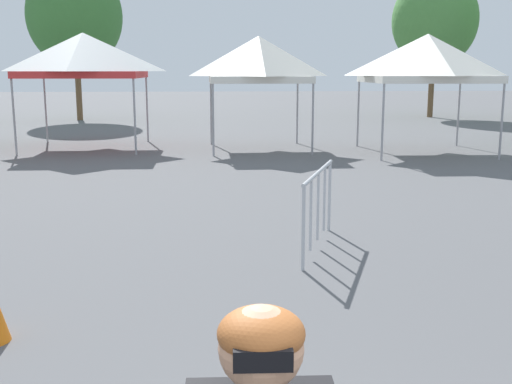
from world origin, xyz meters
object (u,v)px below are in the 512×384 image
(canopy_tent_right_of_center, at_px, (427,58))
(tree_behind_tents_center, at_px, (435,21))
(canopy_tent_left_of_center, at_px, (259,60))
(crowd_barrier_mid_lot, at_px, (318,194))
(tree_behind_tents_right, at_px, (75,16))
(canopy_tent_behind_left, at_px, (84,55))

(canopy_tent_right_of_center, xyz_separation_m, tree_behind_tents_center, (5.03, 13.70, 2.09))
(canopy_tent_left_of_center, distance_m, crowd_barrier_mid_lot, 11.01)
(tree_behind_tents_right, relative_size, crowd_barrier_mid_lot, 3.66)
(tree_behind_tents_center, bearing_deg, tree_behind_tents_right, -177.65)
(canopy_tent_left_of_center, xyz_separation_m, canopy_tent_right_of_center, (4.75, -1.11, 0.02))
(canopy_tent_behind_left, xyz_separation_m, canopy_tent_left_of_center, (5.26, -0.68, -0.13))
(canopy_tent_behind_left, height_order, tree_behind_tents_center, tree_behind_tents_center)
(canopy_tent_right_of_center, distance_m, crowd_barrier_mid_lot, 11.01)
(canopy_tent_right_of_center, relative_size, tree_behind_tents_center, 0.48)
(canopy_tent_behind_left, relative_size, canopy_tent_right_of_center, 1.02)
(canopy_tent_right_of_center, distance_m, tree_behind_tents_center, 14.75)
(canopy_tent_left_of_center, relative_size, crowd_barrier_mid_lot, 1.69)
(tree_behind_tents_center, bearing_deg, canopy_tent_behind_left, -141.62)
(canopy_tent_behind_left, bearing_deg, tree_behind_tents_center, 38.38)
(canopy_tent_right_of_center, bearing_deg, canopy_tent_behind_left, 169.86)
(canopy_tent_left_of_center, height_order, tree_behind_tents_center, tree_behind_tents_center)
(tree_behind_tents_center, bearing_deg, crowd_barrier_mid_lot, -112.66)
(tree_behind_tents_center, xyz_separation_m, crowd_barrier_mid_lot, (-9.78, -23.44, -4.05))
(canopy_tent_left_of_center, height_order, canopy_tent_right_of_center, canopy_tent_right_of_center)
(canopy_tent_left_of_center, bearing_deg, canopy_tent_behind_left, 172.61)
(canopy_tent_behind_left, height_order, crowd_barrier_mid_lot, canopy_tent_behind_left)
(tree_behind_tents_center, relative_size, tree_behind_tents_right, 0.98)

